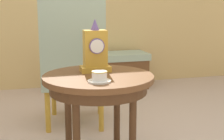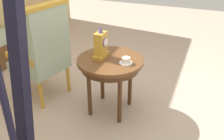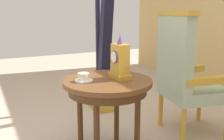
{
  "view_description": "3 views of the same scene",
  "coord_description": "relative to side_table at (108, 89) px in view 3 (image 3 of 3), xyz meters",
  "views": [
    {
      "loc": [
        -0.42,
        -1.99,
        1.07
      ],
      "look_at": [
        0.13,
        0.0,
        0.65
      ],
      "focal_mm": 53.94,
      "sensor_mm": 36.0,
      "label": 1
    },
    {
      "loc": [
        -2.12,
        -0.9,
        1.73
      ],
      "look_at": [
        0.0,
        -0.06,
        0.52
      ],
      "focal_mm": 40.67,
      "sensor_mm": 36.0,
      "label": 2
    },
    {
      "loc": [
        1.79,
        -0.88,
        1.14
      ],
      "look_at": [
        -0.01,
        0.03,
        0.69
      ],
      "focal_mm": 42.43,
      "sensor_mm": 36.0,
      "label": 3
    }
  ],
  "objects": [
    {
      "name": "side_table",
      "position": [
        0.0,
        0.0,
        0.0
      ],
      "size": [
        0.68,
        0.68,
        0.63
      ],
      "color": "brown",
      "rests_on": "ground"
    },
    {
      "name": "armchair",
      "position": [
        -0.02,
        0.79,
        0.04
      ],
      "size": [
        0.64,
        0.63,
        1.14
      ],
      "color": "#9EB299",
      "rests_on": "ground"
    },
    {
      "name": "mantel_clock",
      "position": [
        0.01,
        0.1,
        0.21
      ],
      "size": [
        0.19,
        0.11,
        0.34
      ],
      "color": "gold",
      "rests_on": "side_table"
    },
    {
      "name": "harp",
      "position": [
        -0.92,
        0.39,
        0.17
      ],
      "size": [
        0.4,
        0.24,
        1.78
      ],
      "color": "gold",
      "rests_on": "ground"
    },
    {
      "name": "teacup_left",
      "position": [
        -0.03,
        -0.18,
        0.11
      ],
      "size": [
        0.13,
        0.13,
        0.06
      ],
      "color": "white",
      "rests_on": "side_table"
    }
  ]
}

